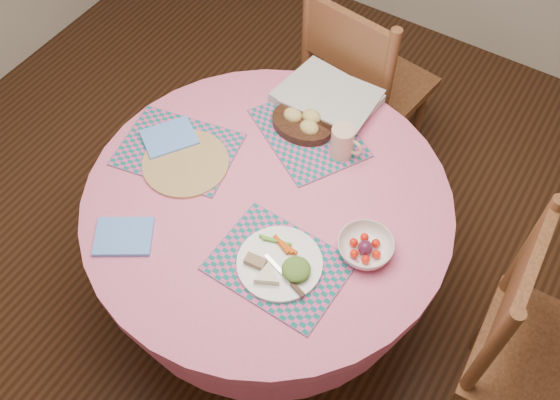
% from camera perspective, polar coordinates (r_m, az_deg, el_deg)
% --- Properties ---
extents(ground, '(4.00, 4.00, 0.00)m').
position_cam_1_polar(ground, '(2.72, -0.90, -9.09)').
color(ground, '#331C0F').
rests_on(ground, ground).
extents(dining_table, '(1.24, 1.24, 0.75)m').
position_cam_1_polar(dining_table, '(2.23, -1.09, -2.78)').
color(dining_table, '#E06886').
rests_on(dining_table, ground).
extents(chair_right, '(0.48, 0.50, 1.03)m').
position_cam_1_polar(chair_right, '(2.20, 22.16, -12.67)').
color(chair_right, brown).
rests_on(chair_right, ground).
extents(chair_back, '(0.53, 0.51, 1.02)m').
position_cam_1_polar(chair_back, '(2.76, 7.43, 10.42)').
color(chair_back, brown).
rests_on(chair_back, ground).
extents(placemat_front, '(0.41, 0.31, 0.01)m').
position_cam_1_polar(placemat_front, '(1.93, -0.10, -5.99)').
color(placemat_front, '#126365').
rests_on(placemat_front, dining_table).
extents(placemat_left, '(0.45, 0.37, 0.01)m').
position_cam_1_polar(placemat_left, '(2.23, -9.30, 4.59)').
color(placemat_left, '#126365').
rests_on(placemat_left, dining_table).
extents(placemat_back, '(0.50, 0.46, 0.01)m').
position_cam_1_polar(placemat_back, '(2.25, 2.65, 6.17)').
color(placemat_back, '#126365').
rests_on(placemat_back, dining_table).
extents(wicker_trivet, '(0.30, 0.30, 0.01)m').
position_cam_1_polar(wicker_trivet, '(2.18, -8.63, 3.37)').
color(wicker_trivet, olive).
rests_on(wicker_trivet, dining_table).
extents(napkin_near, '(0.23, 0.21, 0.01)m').
position_cam_1_polar(napkin_near, '(2.04, -14.10, -3.26)').
color(napkin_near, '#5D92EF').
rests_on(napkin_near, dining_table).
extents(napkin_far, '(0.22, 0.23, 0.01)m').
position_cam_1_polar(napkin_far, '(2.25, -10.09, 5.64)').
color(napkin_far, '#5D92EF').
rests_on(napkin_far, placemat_left).
extents(dinner_plate, '(0.27, 0.27, 0.05)m').
position_cam_1_polar(dinner_plate, '(1.91, 0.05, -5.91)').
color(dinner_plate, white).
rests_on(dinner_plate, placemat_front).
extents(bread_bowl, '(0.23, 0.23, 0.08)m').
position_cam_1_polar(bread_bowl, '(2.24, 2.10, 7.11)').
color(bread_bowl, black).
rests_on(bread_bowl, placemat_back).
extents(latte_mug, '(0.12, 0.08, 0.12)m').
position_cam_1_polar(latte_mug, '(2.14, 5.78, 5.27)').
color(latte_mug, '#D7B294').
rests_on(latte_mug, placemat_back).
extents(fruit_bowl, '(0.22, 0.22, 0.05)m').
position_cam_1_polar(fruit_bowl, '(1.95, 7.79, -4.34)').
color(fruit_bowl, white).
rests_on(fruit_bowl, dining_table).
extents(newspaper_stack, '(0.37, 0.31, 0.04)m').
position_cam_1_polar(newspaper_stack, '(2.34, 4.38, 9.32)').
color(newspaper_stack, silver).
rests_on(newspaper_stack, dining_table).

